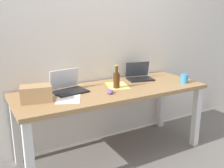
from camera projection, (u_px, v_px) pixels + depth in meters
The scene contains 11 objects.
ground_plane at pixel (112, 153), 2.83m from camera, with size 8.00×8.00×0.00m, color slate.
back_wall at pixel (93, 30), 2.84m from camera, with size 5.20×0.08×2.60m, color silver.
desk at pixel (112, 97), 2.66m from camera, with size 1.97×0.73×0.74m.
laptop_left at pixel (68, 87), 2.52m from camera, with size 0.35×0.29×0.21m.
laptop_right at pixel (139, 76), 3.00m from camera, with size 0.33×0.28×0.20m.
beer_bottle at pixel (116, 80), 2.63m from camera, with size 0.07×0.07×0.24m.
computer_mouse at pixel (110, 92), 2.47m from camera, with size 0.06×0.10×0.03m, color #724799.
cardboard_box at pixel (36, 94), 2.24m from camera, with size 0.26×0.16×0.14m, color tan.
coffee_mug at pixel (184, 79), 2.85m from camera, with size 0.08×0.08×0.10m, color #338CC6.
paper_sheet_near_back at pixel (117, 86), 2.74m from camera, with size 0.21×0.30×0.00m, color #F4E06B.
paper_sheet_front_left at pixel (69, 98), 2.33m from camera, with size 0.21×0.30×0.00m, color white.
Camera 1 is at (-1.24, -2.20, 1.48)m, focal length 41.29 mm.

